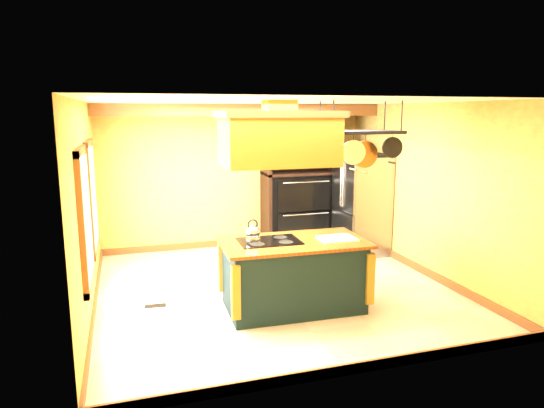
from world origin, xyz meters
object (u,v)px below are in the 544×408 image
hutch (299,196)px  refrigerator (361,206)px  pot_rack (360,139)px  kitchen_island (293,274)px  range_hood (279,137)px

hutch → refrigerator: bearing=-44.5°
pot_rack → refrigerator: 2.75m
kitchen_island → pot_rack: pot_rack is taller
pot_rack → refrigerator: pot_rack is taller
hutch → kitchen_island: bearing=-111.5°
range_hood → refrigerator: size_ratio=0.83×
kitchen_island → pot_rack: (0.91, 0.00, 1.74)m
pot_rack → kitchen_island: bearing=-179.9°
refrigerator → kitchen_island: bearing=-134.6°
kitchen_island → range_hood: range_hood is taller
range_hood → hutch: range_hood is taller
range_hood → hutch: (1.37, 2.98, -1.31)m
range_hood → pot_rack: bearing=0.2°
kitchen_island → refrigerator: size_ratio=1.06×
range_hood → refrigerator: (2.27, 2.10, -1.38)m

